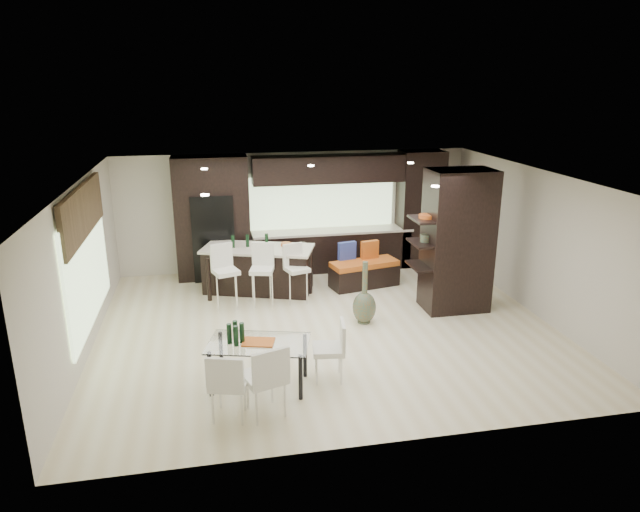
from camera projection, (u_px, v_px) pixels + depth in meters
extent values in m
plane|color=beige|center=(326.00, 327.00, 10.26)|extent=(8.00, 8.00, 0.00)
cube|color=beige|center=(296.00, 211.00, 13.14)|extent=(8.00, 0.02, 2.70)
cube|color=beige|center=(82.00, 270.00, 9.12)|extent=(0.02, 7.00, 2.70)
cube|color=beige|center=(537.00, 243.00, 10.60)|extent=(0.02, 7.00, 2.70)
cube|color=white|center=(327.00, 178.00, 9.46)|extent=(8.00, 7.00, 0.02)
cube|color=#B2D199|center=(87.00, 266.00, 9.31)|extent=(0.04, 3.20, 1.90)
cube|color=#B2D199|center=(321.00, 202.00, 13.15)|extent=(3.40, 0.04, 1.20)
cube|color=brown|center=(83.00, 212.00, 9.05)|extent=(0.08, 3.00, 0.80)
cube|color=white|center=(324.00, 176.00, 9.70)|extent=(4.00, 3.00, 0.02)
cube|color=black|center=(320.00, 213.00, 12.92)|extent=(6.80, 0.68, 2.70)
cube|color=black|center=(213.00, 236.00, 12.55)|extent=(0.90, 0.68, 1.90)
cube|color=black|center=(457.00, 241.00, 10.72)|extent=(1.20, 0.80, 2.70)
cube|color=black|center=(258.00, 269.00, 11.89)|extent=(2.45, 1.65, 0.94)
cube|color=white|center=(226.00, 283.00, 10.99)|extent=(0.56, 0.56, 1.01)
cube|color=white|center=(262.00, 281.00, 11.13)|extent=(0.53, 0.53, 0.98)
cube|color=white|center=(297.00, 279.00, 11.27)|extent=(0.52, 0.52, 0.94)
cube|color=black|center=(364.00, 274.00, 12.19)|extent=(1.54, 0.85, 0.56)
cube|color=white|center=(259.00, 364.00, 8.19)|extent=(1.58, 1.15, 0.69)
cube|color=white|center=(264.00, 382.00, 7.46)|extent=(0.65, 0.65, 0.95)
cube|color=white|center=(230.00, 387.00, 7.40)|extent=(0.60, 0.60, 0.89)
cube|color=white|center=(328.00, 353.00, 8.36)|extent=(0.52, 0.52, 0.84)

